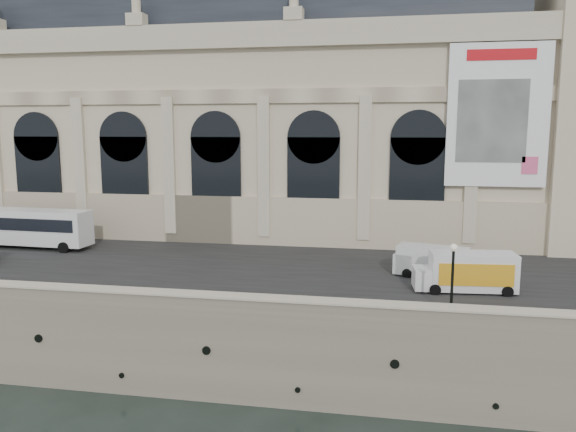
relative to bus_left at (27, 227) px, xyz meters
name	(u,v)px	position (x,y,z in m)	size (l,w,h in m)	color
ground	(179,400)	(22.02, -16.40, -8.19)	(260.00, 260.00, 0.00)	black
quay	(280,247)	(22.02, 18.60, -5.19)	(160.00, 70.00, 6.00)	gray
street	(234,262)	(22.02, -2.40, -2.16)	(160.00, 24.00, 0.06)	#2D2D2D
parapet	(179,301)	(22.02, -15.80, -1.57)	(160.00, 1.40, 1.21)	gray
museum	(222,112)	(16.04, 14.46, 11.54)	(69.00, 18.70, 29.10)	beige
bus_left	(27,227)	(0.00, 0.00, 0.00)	(13.35, 3.56, 3.90)	silver
van_c	(428,261)	(38.64, -4.37, -0.89)	(6.05, 3.65, 2.53)	silver
box_truck	(467,272)	(41.13, -8.09, -0.72)	(7.40, 3.08, 2.91)	silver
lamp_right	(452,281)	(39.45, -14.04, 0.16)	(0.48, 0.48, 4.72)	black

